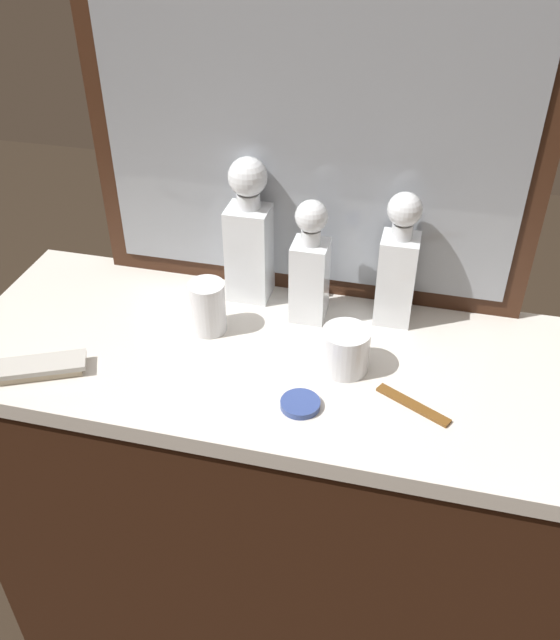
# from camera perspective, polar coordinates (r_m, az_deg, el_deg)

# --- Properties ---
(ground_plane) EXTENTS (6.00, 6.00, 0.00)m
(ground_plane) POSITION_cam_1_polar(r_m,az_deg,el_deg) (2.04, 0.00, -24.09)
(ground_plane) COLOR #2D2319
(dresser) EXTENTS (1.28, 0.51, 0.95)m
(dresser) POSITION_cam_1_polar(r_m,az_deg,el_deg) (1.65, 0.00, -15.80)
(dresser) COLOR #381E11
(dresser) RESTS_ON ground_plane
(dresser_mirror) EXTENTS (0.91, 0.03, 0.68)m
(dresser_mirror) POSITION_cam_1_polar(r_m,az_deg,el_deg) (1.34, 2.49, 14.95)
(dresser_mirror) COLOR #381E11
(dresser_mirror) RESTS_ON dresser
(crystal_decanter_right) EXTENTS (0.07, 0.07, 0.28)m
(crystal_decanter_right) POSITION_cam_1_polar(r_m,az_deg,el_deg) (1.36, 9.87, 4.07)
(crystal_decanter_right) COLOR white
(crystal_decanter_right) RESTS_ON dresser
(crystal_decanter_center) EXTENTS (0.09, 0.09, 0.31)m
(crystal_decanter_center) POSITION_cam_1_polar(r_m,az_deg,el_deg) (1.41, -2.57, 6.52)
(crystal_decanter_center) COLOR white
(crystal_decanter_center) RESTS_ON dresser
(crystal_decanter_far_right) EXTENTS (0.07, 0.07, 0.26)m
(crystal_decanter_far_right) POSITION_cam_1_polar(r_m,az_deg,el_deg) (1.35, 2.52, 4.01)
(crystal_decanter_far_right) COLOR white
(crystal_decanter_far_right) RESTS_ON dresser
(crystal_tumbler_right) EXTENTS (0.07, 0.07, 0.11)m
(crystal_tumbler_right) POSITION_cam_1_polar(r_m,az_deg,el_deg) (1.35, -6.11, 0.94)
(crystal_tumbler_right) COLOR white
(crystal_tumbler_right) RESTS_ON dresser
(crystal_tumbler_center) EXTENTS (0.09, 0.09, 0.09)m
(crystal_tumbler_center) POSITION_cam_1_polar(r_m,az_deg,el_deg) (1.26, 5.53, -2.67)
(crystal_tumbler_center) COLOR white
(crystal_tumbler_center) RESTS_ON dresser
(silver_brush_far_right) EXTENTS (0.17, 0.12, 0.02)m
(silver_brush_far_right) POSITION_cam_1_polar(r_m,az_deg,el_deg) (1.33, -19.56, -3.80)
(silver_brush_far_right) COLOR #B7A88C
(silver_brush_far_right) RESTS_ON dresser
(porcelain_dish) EXTENTS (0.07, 0.07, 0.01)m
(porcelain_dish) POSITION_cam_1_polar(r_m,az_deg,el_deg) (1.19, 1.72, -7.09)
(porcelain_dish) COLOR #33478C
(porcelain_dish) RESTS_ON dresser
(tortoiseshell_comb) EXTENTS (0.14, 0.08, 0.01)m
(tortoiseshell_comb) POSITION_cam_1_polar(r_m,az_deg,el_deg) (1.22, 11.14, -7.04)
(tortoiseshell_comb) COLOR brown
(tortoiseshell_comb) RESTS_ON dresser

